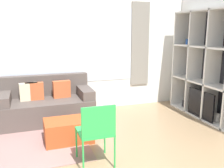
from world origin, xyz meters
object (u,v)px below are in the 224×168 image
at_px(shelving_unit, 214,68).
at_px(folding_chair, 96,129).
at_px(couch_main, 47,105).
at_px(ottoman, 68,131).

height_order(shelving_unit, folding_chair, shelving_unit).
xyz_separation_m(couch_main, folding_chair, (0.48, -1.98, 0.19)).
bearing_deg(ottoman, shelving_unit, 1.99).
height_order(shelving_unit, ottoman, shelving_unit).
height_order(couch_main, ottoman, couch_main).
relative_size(shelving_unit, folding_chair, 2.58).
bearing_deg(shelving_unit, folding_chair, -159.77).
bearing_deg(couch_main, shelving_unit, -17.67).
relative_size(couch_main, ottoman, 2.34).
relative_size(shelving_unit, couch_main, 1.26).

